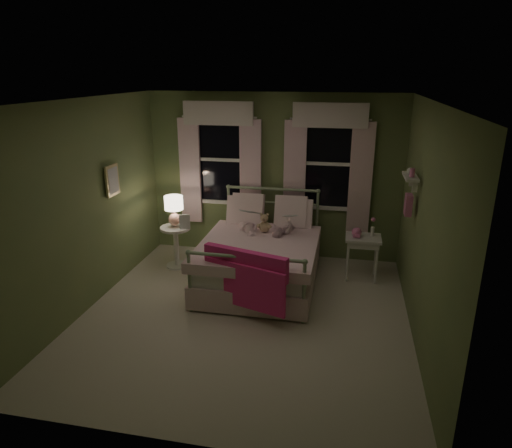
% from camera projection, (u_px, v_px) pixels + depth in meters
% --- Properties ---
extents(room_shell, '(4.20, 4.20, 4.20)m').
position_uv_depth(room_shell, '(244.00, 216.00, 5.27)').
color(room_shell, beige).
rests_on(room_shell, ground).
extents(bed, '(1.58, 2.04, 1.18)m').
position_uv_depth(bed, '(261.00, 257.00, 6.47)').
color(bed, white).
rests_on(bed, ground).
extents(pink_throw, '(1.08, 0.47, 0.71)m').
position_uv_depth(pink_throw, '(245.00, 273.00, 5.44)').
color(pink_throw, '#E62D80').
rests_on(pink_throw, bed).
extents(child_left, '(0.34, 0.28, 0.81)m').
position_uv_depth(child_left, '(248.00, 208.00, 6.72)').
color(child_left, '#F7D1DD').
rests_on(child_left, bed).
extents(child_right, '(0.43, 0.37, 0.75)m').
position_uv_depth(child_right, '(285.00, 212.00, 6.63)').
color(child_right, '#F7D1DD').
rests_on(child_right, bed).
extents(book_left, '(0.23, 0.18, 0.26)m').
position_uv_depth(book_left, '(244.00, 214.00, 6.50)').
color(book_left, beige).
rests_on(book_left, child_left).
extents(book_right, '(0.22, 0.15, 0.26)m').
position_uv_depth(book_right, '(283.00, 219.00, 6.40)').
color(book_right, beige).
rests_on(book_right, child_right).
extents(teddy_bear, '(0.22, 0.17, 0.30)m').
position_uv_depth(teddy_bear, '(264.00, 224.00, 6.58)').
color(teddy_bear, tan).
rests_on(teddy_bear, bed).
extents(nightstand_left, '(0.46, 0.46, 0.65)m').
position_uv_depth(nightstand_left, '(176.00, 241.00, 6.99)').
color(nightstand_left, white).
rests_on(nightstand_left, ground).
extents(table_lamp, '(0.28, 0.28, 0.45)m').
position_uv_depth(table_lamp, '(174.00, 208.00, 6.81)').
color(table_lamp, '#F5AA91').
rests_on(table_lamp, nightstand_left).
extents(book_nightstand, '(0.21, 0.25, 0.02)m').
position_uv_depth(book_nightstand, '(179.00, 228.00, 6.82)').
color(book_nightstand, beige).
rests_on(book_nightstand, nightstand_left).
extents(nightstand_right, '(0.50, 0.40, 0.64)m').
position_uv_depth(nightstand_right, '(363.00, 243.00, 6.54)').
color(nightstand_right, white).
rests_on(nightstand_right, ground).
extents(pink_toy, '(0.14, 0.18, 0.14)m').
position_uv_depth(pink_toy, '(357.00, 232.00, 6.50)').
color(pink_toy, pink).
rests_on(pink_toy, nightstand_right).
extents(bud_vase, '(0.06, 0.06, 0.28)m').
position_uv_depth(bud_vase, '(373.00, 227.00, 6.48)').
color(bud_vase, white).
rests_on(bud_vase, nightstand_right).
extents(window_left, '(1.34, 0.13, 1.96)m').
position_uv_depth(window_left, '(220.00, 156.00, 7.21)').
color(window_left, black).
rests_on(window_left, room_shell).
extents(window_right, '(1.34, 0.13, 1.96)m').
position_uv_depth(window_right, '(328.00, 160.00, 6.89)').
color(window_right, black).
rests_on(window_right, room_shell).
extents(wall_shelf, '(0.15, 0.50, 0.60)m').
position_uv_depth(wall_shelf, '(410.00, 191.00, 5.49)').
color(wall_shelf, white).
rests_on(wall_shelf, room_shell).
extents(framed_picture, '(0.03, 0.32, 0.42)m').
position_uv_depth(framed_picture, '(112.00, 180.00, 6.13)').
color(framed_picture, beige).
rests_on(framed_picture, room_shell).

